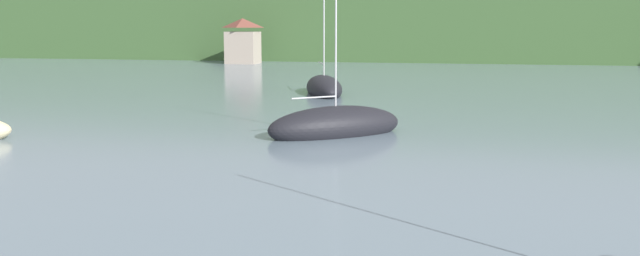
{
  "coord_description": "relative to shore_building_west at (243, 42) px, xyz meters",
  "views": [
    {
      "loc": [
        4.24,
        34.72,
        5.4
      ],
      "look_at": [
        0.0,
        53.72,
        2.37
      ],
      "focal_mm": 37.28,
      "sensor_mm": 36.0,
      "label": 1
    }
  ],
  "objects": [
    {
      "name": "sailboat_far_4",
      "position": [
        20.01,
        -38.34,
        -2.6
      ],
      "size": [
        5.28,
        8.73,
        12.54
      ],
      "rotation": [
        0.0,
        0.0,
        5.06
      ],
      "color": "black",
      "rests_on": "ground_plane"
    },
    {
      "name": "wooded_hillside",
      "position": [
        50.79,
        48.75,
        2.24
      ],
      "size": [
        352.0,
        73.4,
        32.33
      ],
      "color": "#38562D",
      "rests_on": "ground_plane"
    },
    {
      "name": "sailboat_far_0",
      "position": [
        24.78,
        -57.6,
        -2.61
      ],
      "size": [
        7.1,
        6.56,
        9.3
      ],
      "rotation": [
        0.0,
        0.0,
        0.71
      ],
      "color": "black",
      "rests_on": "ground_plane"
    },
    {
      "name": "shore_building_west",
      "position": [
        0.0,
        0.0,
        0.0
      ],
      "size": [
        4.47,
        3.91,
        6.32
      ],
      "color": "gray",
      "rests_on": "ground_plane"
    }
  ]
}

